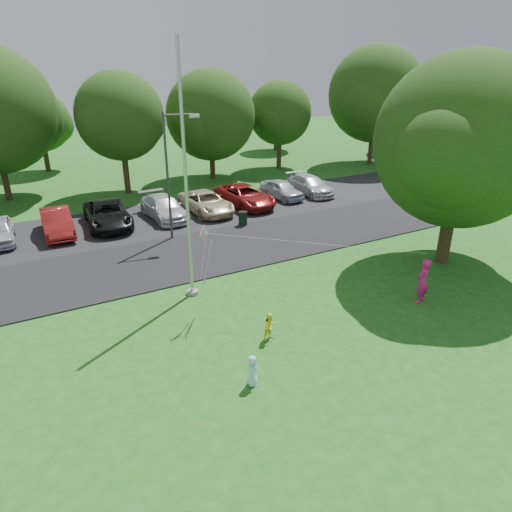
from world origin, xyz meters
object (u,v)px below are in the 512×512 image
big_tree (461,146)px  child_blue (252,371)px  child_yellow (270,327)px  woman (423,281)px  street_lamp (172,165)px  kite (212,244)px  trash_can (243,219)px  flagpole (187,199)px

big_tree → child_blue: bearing=-164.1°
big_tree → child_yellow: size_ratio=9.31×
woman → street_lamp: bearing=-82.2°
child_yellow → kite: size_ratio=0.13×
street_lamp → child_blue: bearing=-89.8°
woman → trash_can: bearing=-100.3°
trash_can → woman: 12.23m
street_lamp → kite: bearing=-90.0°
big_tree → trash_can: bearing=121.6°
trash_can → child_blue: bearing=-116.5°
street_lamp → trash_can: size_ratio=7.71×
kite → woman: bearing=-56.6°
child_yellow → child_blue: 2.56m
street_lamp → kite: street_lamp is taller
woman → flagpole: bearing=-52.8°
child_blue → flagpole: bearing=16.8°
trash_can → kite: kite is taller
flagpole → trash_can: bearing=48.7°
big_tree → woman: (-4.07, -2.35, -4.74)m
street_lamp → woman: bearing=-52.4°
flagpole → street_lamp: (1.77, 6.75, -0.06)m
flagpole → woman: 10.01m
trash_can → woman: size_ratio=0.46×
flagpole → child_blue: (-0.63, -6.48, -3.66)m
child_yellow → kite: bearing=103.9°
big_tree → child_blue: big_tree is taller
trash_can → child_yellow: (-4.89, -11.44, 0.08)m
trash_can → kite: bearing=-123.7°
flagpole → woman: (7.91, -5.23, -3.21)m
street_lamp → kite: size_ratio=0.83×
big_tree → child_yellow: big_tree is taller
street_lamp → child_blue: (-2.39, -13.23, -3.60)m
child_blue → kite: size_ratio=0.12×
big_tree → woman: 6.68m
woman → child_yellow: woman is taller
street_lamp → child_yellow: street_lamp is taller
big_tree → child_blue: 14.10m
kite → child_blue: bearing=-133.4°
child_blue → kite: 5.21m
woman → child_yellow: (-6.79, 0.62, -0.43)m
kite → child_yellow: bearing=-104.0°
trash_can → big_tree: big_tree is taller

